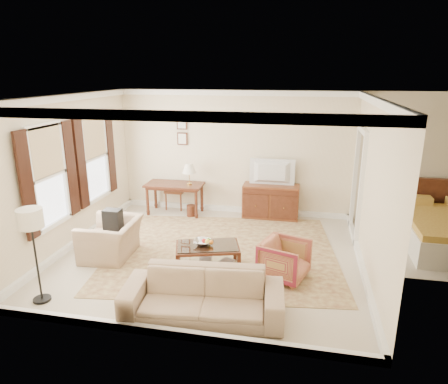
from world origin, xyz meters
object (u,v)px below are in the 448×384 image
(tv, at_px, (272,164))
(striped_armchair, at_px, (285,258))
(writing_desk, at_px, (175,188))
(sofa, at_px, (203,288))
(sideboard, at_px, (271,201))
(club_armchair, at_px, (111,233))
(coffee_table, at_px, (208,251))

(tv, bearing_deg, striped_armchair, 99.80)
(writing_desk, distance_m, sofa, 4.35)
(tv, relative_size, sofa, 0.44)
(sofa, bearing_deg, tv, 76.75)
(striped_armchair, height_order, sofa, sofa)
(sideboard, distance_m, club_armchair, 3.77)
(sofa, bearing_deg, writing_desk, 107.81)
(writing_desk, height_order, club_armchair, club_armchair)
(striped_armchair, bearing_deg, sideboard, 28.30)
(sideboard, relative_size, sofa, 0.58)
(sideboard, height_order, striped_armchair, sideboard)
(tv, relative_size, coffee_table, 0.81)
(coffee_table, distance_m, sofa, 1.39)
(club_armchair, bearing_deg, coffee_table, 82.96)
(coffee_table, bearing_deg, striped_armchair, -2.16)
(sideboard, distance_m, sofa, 4.19)
(coffee_table, relative_size, striped_armchair, 1.66)
(coffee_table, height_order, striped_armchair, striped_armchair)
(coffee_table, relative_size, sofa, 0.55)
(sideboard, distance_m, tv, 0.89)
(club_armchair, xyz_separation_m, sofa, (2.13, -1.50, -0.03))
(writing_desk, distance_m, sideboard, 2.30)
(tv, height_order, striped_armchair, tv)
(club_armchair, height_order, sofa, club_armchair)
(sideboard, relative_size, coffee_table, 1.06)
(sideboard, bearing_deg, tv, -90.00)
(striped_armchair, bearing_deg, tv, 28.37)
(tv, height_order, club_armchair, tv)
(striped_armchair, distance_m, sofa, 1.67)
(sideboard, height_order, tv, tv)
(striped_armchair, xyz_separation_m, sofa, (-1.04, -1.31, 0.07))
(sideboard, xyz_separation_m, tv, (-0.00, -0.02, 0.89))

